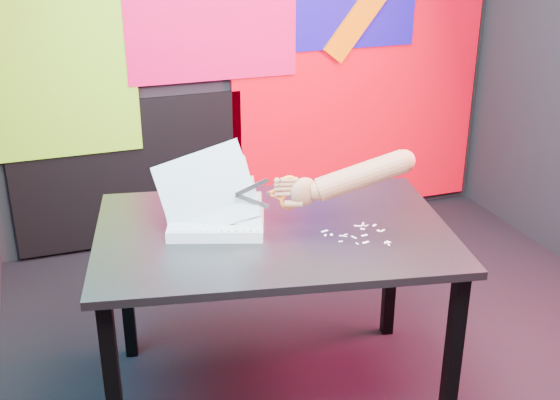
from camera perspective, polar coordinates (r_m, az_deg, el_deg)
name	(u,v)px	position (r m, az deg, el deg)	size (l,w,h in m)	color
room	(377,54)	(2.63, 7.86, 11.68)	(3.01, 3.01, 2.71)	black
backdrop	(267,74)	(4.06, -1.07, 10.17)	(2.88, 0.05, 2.08)	#F40014
work_table	(273,248)	(2.62, -0.56, -3.95)	(1.43, 1.09, 0.75)	black
printout_stack	(216,221)	(2.59, -5.23, -1.68)	(0.41, 0.35, 0.33)	silver
scissors	(285,193)	(2.53, 0.37, 0.59)	(0.23, 0.06, 0.13)	silver
hand_forearm	(351,178)	(2.55, 5.83, 1.79)	(0.49, 0.16, 0.20)	#B05F4E
paper_clippings	(361,233)	(2.56, 6.60, -2.70)	(0.23, 0.21, 0.00)	white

